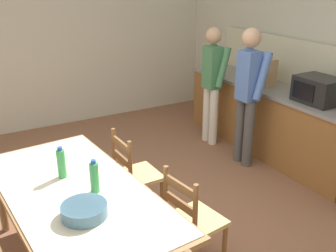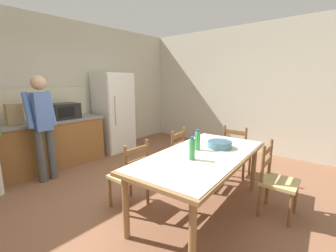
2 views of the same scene
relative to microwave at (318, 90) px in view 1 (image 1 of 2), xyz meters
The scene contains 14 objects.
ground_plane 2.45m from the microwave, 89.31° to the right, with size 8.32×8.32×0.00m, color brown.
wall_left 3.93m from the microwave, 145.68° to the right, with size 0.12×5.20×2.90m, color beige.
kitchen_counter 0.97m from the microwave, behind, with size 2.85×0.66×0.92m.
counter_splashback 0.84m from the microwave, 156.17° to the left, with size 2.81×0.03×0.60m, color beige.
microwave is the anchor object (origin of this frame).
paper_bag 0.85m from the microwave, behind, with size 0.24×0.16×0.36m, color tan.
dining_table 3.02m from the microwave, 84.51° to the right, with size 2.14×1.17×0.77m.
bottle_near_centre 3.01m from the microwave, 89.44° to the right, with size 0.07×0.07×0.27m.
bottle_off_centre 2.88m from the microwave, 82.42° to the right, with size 0.07×0.07×0.27m.
serving_bowl 3.10m from the microwave, 77.80° to the right, with size 0.32×0.32×0.09m.
chair_side_far_right 2.34m from the microwave, 72.35° to the right, with size 0.47×0.45×0.91m.
chair_side_far_left 2.33m from the microwave, 96.30° to the right, with size 0.43×0.41×0.91m.
person_at_sink 1.48m from the microwave, 160.18° to the right, with size 0.41×0.29×1.65m.
person_at_counter 0.81m from the microwave, 139.73° to the right, with size 0.44×0.30×1.73m.
Camera 1 is at (2.91, -1.44, 2.34)m, focal length 42.00 mm.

